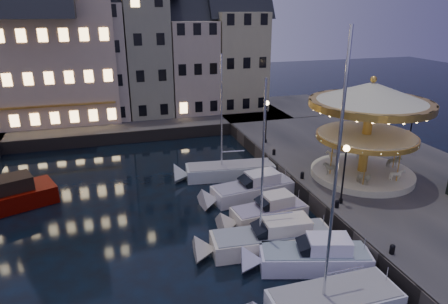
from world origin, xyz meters
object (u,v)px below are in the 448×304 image
object	(u,v)px
streetlamp_c	(266,116)
bollard_a	(392,249)
motorboat_e	(248,191)
bollard_c	(302,175)
carousel	(370,112)
streetlamp_d	(412,124)
bollard_d	(274,152)
bollard_b	(337,203)
motorboat_f	(224,172)
motorboat_d	(263,214)
motorboat_c	(265,240)
streetlamp_b	(345,166)
motorboat_b	(307,258)

from	to	relation	value
streetlamp_c	bollard_a	world-z (taller)	streetlamp_c
bollard_a	motorboat_e	distance (m)	11.77
bollard_a	motorboat_e	bearing A→B (deg)	111.32
bollard_c	carousel	world-z (taller)	carousel
streetlamp_d	bollard_d	world-z (taller)	streetlamp_d
bollard_b	carousel	xyz separation A→B (m)	(4.69, 4.06, 4.89)
motorboat_f	motorboat_e	bearing A→B (deg)	-81.20
motorboat_d	motorboat_c	bearing A→B (deg)	-110.01
motorboat_e	motorboat_f	size ratio (longest dim) A/B	0.66
motorboat_e	carousel	size ratio (longest dim) A/B	0.83
bollard_b	bollard_d	world-z (taller)	same
bollard_d	bollard_a	bearing A→B (deg)	-90.00
streetlamp_b	streetlamp_d	bearing A→B (deg)	31.78
streetlamp_d	motorboat_d	bearing A→B (deg)	-160.45
bollard_d	carousel	xyz separation A→B (m)	(4.69, -6.44, 4.89)
motorboat_e	motorboat_f	world-z (taller)	motorboat_f
bollard_b	bollard_c	distance (m)	5.00
streetlamp_d	motorboat_e	world-z (taller)	streetlamp_d
streetlamp_d	motorboat_d	world-z (taller)	streetlamp_d
bollard_c	motorboat_c	bearing A→B (deg)	-131.58
streetlamp_d	motorboat_c	world-z (taller)	motorboat_c
bollard_c	bollard_b	bearing A→B (deg)	-90.00
motorboat_b	motorboat_d	world-z (taller)	same
motorboat_d	motorboat_e	world-z (taller)	same
bollard_d	motorboat_f	size ratio (longest dim) A/B	0.05
bollard_d	motorboat_b	size ratio (longest dim) A/B	0.08
motorboat_f	carousel	size ratio (longest dim) A/B	1.27
streetlamp_d	bollard_a	world-z (taller)	streetlamp_d
streetlamp_c	bollard_c	world-z (taller)	streetlamp_c
motorboat_f	bollard_a	bearing A→B (deg)	-72.12
motorboat_c	carousel	world-z (taller)	motorboat_c
motorboat_e	carousel	world-z (taller)	carousel
bollard_a	motorboat_b	xyz separation A→B (m)	(-4.11, 1.78, -0.96)
motorboat_c	motorboat_f	xyz separation A→B (m)	(0.71, 11.18, -0.15)
streetlamp_b	carousel	size ratio (longest dim) A/B	0.46
streetlamp_c	motorboat_e	size ratio (longest dim) A/B	0.56
bollard_a	bollard_b	size ratio (longest dim) A/B	1.00
motorboat_f	motorboat_c	bearing A→B (deg)	-93.62
bollard_b	motorboat_d	distance (m)	4.94
streetlamp_b	motorboat_f	size ratio (longest dim) A/B	0.36
bollard_d	motorboat_b	distance (m)	14.84
streetlamp_b	bollard_c	bearing A→B (deg)	97.59
streetlamp_b	carousel	world-z (taller)	carousel
streetlamp_c	motorboat_d	xyz separation A→B (m)	(-5.15, -12.34, -3.38)
bollard_d	motorboat_f	xyz separation A→B (m)	(-4.94, -0.68, -1.07)
bollard_c	motorboat_c	world-z (taller)	motorboat_c
bollard_d	motorboat_c	distance (m)	13.18
bollard_b	motorboat_c	size ratio (longest dim) A/B	0.05
streetlamp_b	bollard_d	xyz separation A→B (m)	(-0.60, 10.00, -2.41)
streetlamp_b	bollard_d	size ratio (longest dim) A/B	7.32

